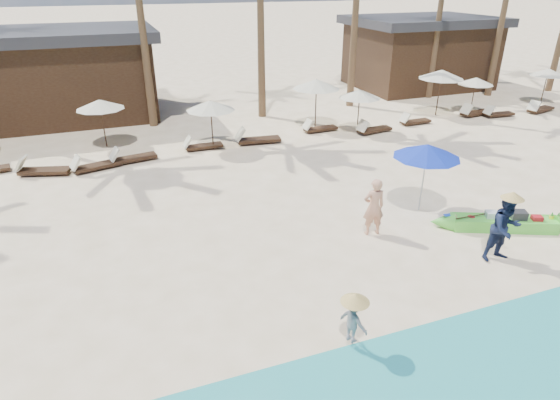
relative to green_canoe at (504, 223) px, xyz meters
name	(u,v)px	position (x,y,z in m)	size (l,w,h in m)	color
ground	(355,265)	(-4.90, -0.18, -0.20)	(240.00, 240.00, 0.00)	#FFE4BC
green_canoe	(504,223)	(0.00, 0.00, 0.00)	(4.38, 2.15, 0.59)	#57D13F
tourist	(374,207)	(-3.70, 1.09, 0.64)	(0.61, 0.40, 1.69)	tan
vendor_green	(505,229)	(-1.28, -1.21, 0.70)	(0.87, 0.68, 1.80)	#161F3C
vendor_yellow	(353,320)	(-6.38, -2.73, 0.48)	(0.64, 0.37, 0.99)	gray
blue_umbrella	(427,151)	(-1.53, 1.90, 1.75)	(2.00, 2.00, 2.15)	#99999E
lounger_3_right	(41,169)	(-12.88, 9.11, 0.01)	(1.96, 1.06, 0.64)	#342315
resort_parasol_4	(100,104)	(-10.53, 11.63, 1.63)	(1.97, 1.97, 2.03)	#342315
lounger_4_left	(93,165)	(-11.06, 8.91, 0.00)	(1.85, 0.99, 0.60)	#342315
lounger_4_right	(131,157)	(-9.67, 9.30, 0.00)	(1.84, 0.84, 0.60)	#342315
resort_parasol_5	(211,105)	(-6.30, 9.74, 1.66)	(2.00, 2.00, 2.06)	#342315
lounger_5_left	(201,145)	(-6.80, 9.80, -0.01)	(1.64, 0.51, 0.55)	#342315
resort_parasol_6	(316,84)	(-0.97, 11.09, 1.87)	(2.23, 2.23, 2.29)	#342315
lounger_6_left	(256,139)	(-4.41, 9.74, 0.02)	(2.01, 0.82, 0.67)	#342315
lounger_6_right	(318,128)	(-1.14, 10.34, -0.01)	(1.70, 0.60, 0.57)	#342315
resort_parasol_7	(360,94)	(0.58, 9.74, 1.58)	(1.91, 1.91, 1.97)	#342315
lounger_7_left	(372,129)	(1.17, 9.37, -0.01)	(1.72, 0.59, 0.58)	#342315
lounger_7_right	(372,129)	(1.10, 9.29, -0.01)	(1.74, 0.81, 0.57)	#342315
resort_parasol_8	(442,74)	(5.84, 10.84, 1.91)	(2.27, 2.27, 2.34)	#342315
lounger_8_left	(414,121)	(3.75, 9.81, -0.01)	(1.64, 0.56, 0.55)	#342315
resort_parasol_9	(476,81)	(7.88, 10.60, 1.48)	(1.80, 1.80, 1.86)	#342315
lounger_9_left	(474,112)	(7.60, 10.02, 0.01)	(1.87, 0.78, 0.62)	#342315
lounger_9_right	(497,113)	(8.62, 9.47, -0.01)	(1.68, 0.60, 0.56)	#342315
resort_parasol_10	(548,72)	(13.02, 10.81, 1.57)	(1.90, 1.90, 1.96)	#342315
lounger_10_left	(539,109)	(11.36, 9.38, 0.01)	(1.88, 0.93, 0.61)	#342315
pavilion_west	(46,74)	(-12.90, 17.32, 1.99)	(10.80, 6.60, 4.30)	#342315
pavilion_east	(419,51)	(9.10, 17.32, 2.00)	(8.80, 6.60, 4.30)	#342315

